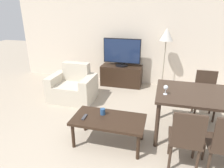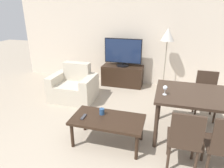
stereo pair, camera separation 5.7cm
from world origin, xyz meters
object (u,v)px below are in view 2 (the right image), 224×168
Objects in this scene: tv_stand at (123,75)px; dining_chair_far at (206,93)px; dining_chair_near at (184,138)px; floor_lamp at (168,38)px; armchair at (74,87)px; dining_table at (199,99)px; cup_white_near at (102,111)px; wine_glass_left at (165,88)px; coffee_table at (108,121)px; tv at (123,52)px; remote_primary at (84,117)px.

tv_stand is 2.18m from dining_chair_far.
floor_lamp is at bearing 97.44° from dining_chair_near.
floor_lamp is (1.91, 1.09, 1.02)m from armchair.
floor_lamp reaches higher than tv_stand.
dining_table is 13.29× the size of cup_white_near.
cup_white_near is 1.01m from wine_glass_left.
tv_stand is at bearing 117.48° from dining_chair_near.
coffee_table is at bearing -157.83° from dining_table.
dining_chair_near reaches higher than tv_stand.
tv_stand is at bearing 53.05° from armchair.
armchair is 2.63m from dining_table.
coffee_table is (0.34, -2.44, -0.50)m from tv.
wine_glass_left is (1.11, -2.09, 0.60)m from tv_stand.
wine_glass_left is (-0.51, -0.17, 0.19)m from dining_table.
wine_glass_left is (-0.74, -0.95, 0.38)m from dining_chair_far.
floor_lamp is (-0.57, 1.87, 0.62)m from dining_table.
armchair is 2.42m from floor_lamp.
coffee_table is at bearing -106.63° from floor_lamp.
tv_stand is (0.86, 1.14, -0.02)m from armchair.
dining_chair_near is 1.43m from remote_primary.
dining_chair_near is 1.62m from dining_chair_far.
coffee_table is at bearing 10.87° from remote_primary.
dining_chair_far is (0.22, 0.78, -0.19)m from dining_table.
tv_stand is 2.51m from remote_primary.
wine_glass_left is (-0.29, 0.61, 0.38)m from dining_chair_near.
remote_primary is (-1.07, -2.46, -0.85)m from floor_lamp.
tv_stand is 2.55m from dining_table.
tv is 2.21m from dining_chair_far.
armchair is at bearing 131.72° from cup_white_near.
dining_chair_near is at bearing -62.52° from tv_stand.
tv is at bearing 52.99° from armchair.
remote_primary is 1.55× the size of cup_white_near.
dining_chair_near is at bearing -7.43° from remote_primary.
cup_white_near is at bearing -109.94° from floor_lamp.
floor_lamp reaches higher than tv.
tv_stand is at bearing 177.42° from floor_lamp.
tv_stand is at bearing 97.94° from coffee_table.
floor_lamp reaches higher than coffee_table.
dining_table is at bearing 19.84° from remote_primary.
tv_stand is 2.47m from coffee_table.
armchair is 10.00× the size of cup_white_near.
dining_chair_near is (-0.22, -0.78, -0.19)m from dining_table.
remote_primary is (0.84, -1.37, 0.16)m from armchair.
tv is at bearing -90.00° from tv_stand.
remote_primary is at bearing -160.16° from dining_table.
dining_chair_near is at bearing -62.50° from tv.
coffee_table is 1.42m from dining_table.
armchair is at bearing -150.29° from floor_lamp.
armchair is 1.02× the size of tv.
tv_stand is 0.69× the size of floor_lamp.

